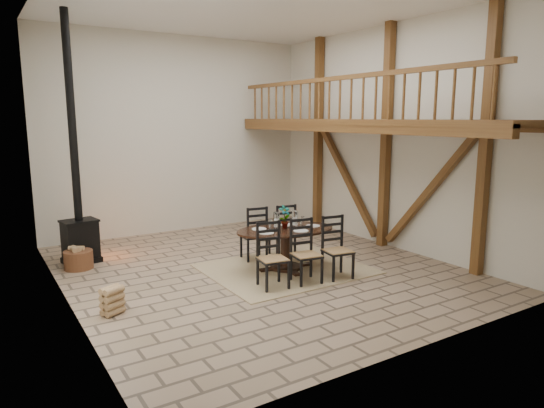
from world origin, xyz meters
TOP-DOWN VIEW (x-y plane):
  - ground at (0.00, 0.00)m, footprint 8.00×8.00m
  - room_shell at (1.19, 0.00)m, footprint 7.02×8.02m
  - rug at (0.45, -0.33)m, footprint 3.00×2.50m
  - dining_table at (0.43, -0.45)m, footprint 2.14×2.39m
  - wood_stove at (-2.86, 2.31)m, footprint 0.77×0.63m
  - log_basket at (-2.99, 1.89)m, footprint 0.55×0.55m
  - log_stack at (-3.01, -0.78)m, footprint 0.38×0.34m

SIDE VIEW (x-z plane):
  - ground at x=0.00m, z-range 0.00..0.00m
  - rug at x=0.45m, z-range 0.00..0.02m
  - log_basket at x=-2.99m, z-range -0.03..0.43m
  - log_stack at x=-3.01m, z-range 0.00..0.44m
  - dining_table at x=0.43m, z-range -0.20..1.08m
  - wood_stove at x=-2.86m, z-range -1.38..3.62m
  - room_shell at x=1.19m, z-range 0.51..5.52m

